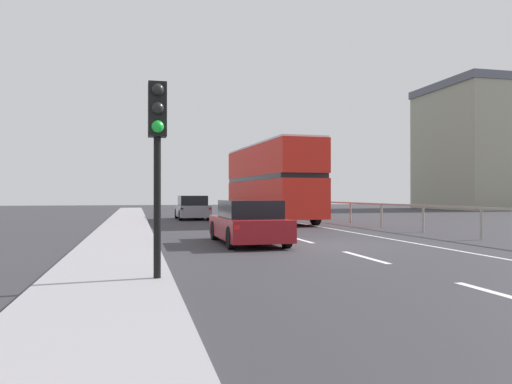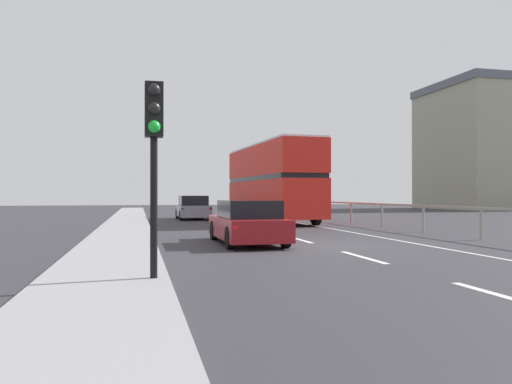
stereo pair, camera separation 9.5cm
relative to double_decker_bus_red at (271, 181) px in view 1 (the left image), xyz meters
The scene contains 9 objects.
ground_plane 13.37m from the double_decker_bus_red, 98.92° to the right, with size 73.81×120.00×0.10m, color #323136.
near_sidewalk_kerb 15.39m from the double_decker_bus_red, 121.32° to the right, with size 2.15×80.00×0.14m, color #969297.
lane_paint_markings 4.63m from the double_decker_bus_red, 93.46° to the right, with size 3.21×46.00×0.01m.
bridge_side_railing 5.72m from the double_decker_bus_red, 46.25° to the right, with size 0.10×42.00×1.11m.
distant_building_block 36.50m from the double_decker_bus_red, 31.02° to the left, with size 16.04×11.46×13.23m.
double_decker_bus_red is the anchor object (origin of this frame).
hatchback_car_near 12.95m from the double_decker_bus_red, 108.42° to the right, with size 1.83×4.35×1.34m.
traffic_signal_pole 20.17m from the double_decker_bus_red, 110.61° to the right, with size 0.30×0.42×3.24m.
sedan_car_ahead 5.63m from the double_decker_bus_red, 138.81° to the left, with size 1.89×4.07×1.45m.
Camera 1 is at (-5.41, -14.29, 1.52)m, focal length 35.15 mm.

